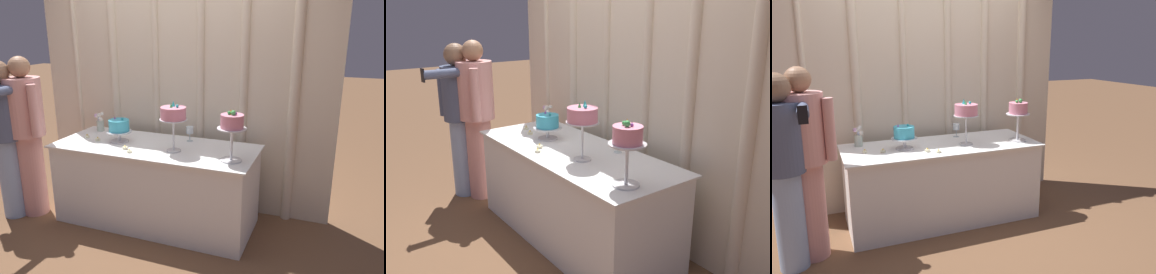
# 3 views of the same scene
# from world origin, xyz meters

# --- Properties ---
(ground_plane) EXTENTS (24.00, 24.00, 0.00)m
(ground_plane) POSITION_xyz_m (0.00, 0.00, 0.00)
(ground_plane) COLOR brown
(draped_curtain) EXTENTS (3.16, 0.16, 2.79)m
(draped_curtain) POSITION_xyz_m (0.03, 0.63, 1.45)
(draped_curtain) COLOR beige
(draped_curtain) RESTS_ON ground_plane
(cake_table) EXTENTS (1.91, 0.78, 0.78)m
(cake_table) POSITION_xyz_m (0.00, 0.10, 0.39)
(cake_table) COLOR white
(cake_table) RESTS_ON ground_plane
(cake_display_leftmost) EXTENTS (0.25, 0.25, 0.24)m
(cake_display_leftmost) POSITION_xyz_m (-0.37, 0.09, 0.92)
(cake_display_leftmost) COLOR silver
(cake_display_leftmost) RESTS_ON cake_table
(cake_display_center) EXTENTS (0.25, 0.25, 0.45)m
(cake_display_center) POSITION_xyz_m (0.23, 0.02, 1.11)
(cake_display_center) COLOR silver
(cake_display_center) RESTS_ON cake_table
(cake_display_rightmost) EXTENTS (0.24, 0.24, 0.44)m
(cake_display_rightmost) POSITION_xyz_m (0.77, -0.04, 1.09)
(cake_display_rightmost) COLOR silver
(cake_display_rightmost) RESTS_ON cake_table
(wine_glass) EXTENTS (0.07, 0.07, 0.15)m
(wine_glass) POSITION_xyz_m (0.25, 0.35, 0.89)
(wine_glass) COLOR silver
(wine_glass) RESTS_ON cake_table
(flower_vase) EXTENTS (0.10, 0.09, 0.20)m
(flower_vase) POSITION_xyz_m (-0.76, 0.34, 0.87)
(flower_vase) COLOR #B2C1B2
(flower_vase) RESTS_ON cake_table
(tealight_far_left) EXTENTS (0.04, 0.04, 0.04)m
(tealight_far_left) POSITION_xyz_m (-0.75, 0.09, 0.79)
(tealight_far_left) COLOR beige
(tealight_far_left) RESTS_ON cake_table
(tealight_near_left) EXTENTS (0.05, 0.05, 0.04)m
(tealight_near_left) POSITION_xyz_m (-0.59, 0.04, 0.79)
(tealight_near_left) COLOR beige
(tealight_near_left) RESTS_ON cake_table
(tealight_near_right) EXTENTS (0.05, 0.05, 0.04)m
(tealight_near_right) POSITION_xyz_m (-0.20, -0.09, 0.79)
(tealight_near_right) COLOR beige
(tealight_near_right) RESTS_ON cake_table
(tealight_far_right) EXTENTS (0.05, 0.05, 0.04)m
(tealight_far_right) POSITION_xyz_m (-0.12, -0.16, 0.79)
(tealight_far_right) COLOR beige
(tealight_far_right) RESTS_ON cake_table
(guest_man_pink_jacket) EXTENTS (0.48, 0.45, 1.59)m
(guest_man_pink_jacket) POSITION_xyz_m (-1.24, -0.18, 0.86)
(guest_man_pink_jacket) COLOR #D6938E
(guest_man_pink_jacket) RESTS_ON ground_plane
(guest_man_dark_suit) EXTENTS (0.43, 0.59, 1.56)m
(guest_man_dark_suit) POSITION_xyz_m (-1.40, -0.31, 0.86)
(guest_man_dark_suit) COLOR #93ADD6
(guest_man_dark_suit) RESTS_ON ground_plane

